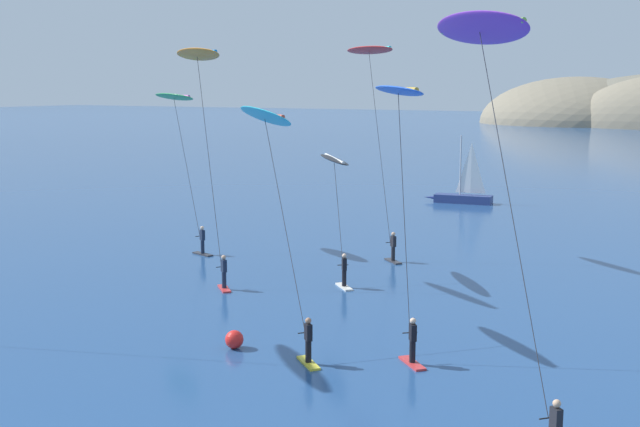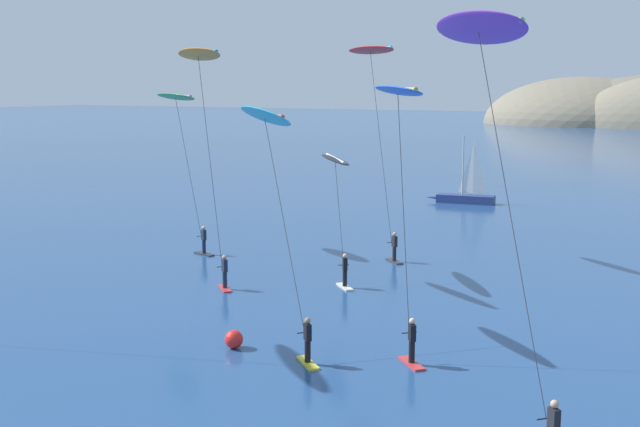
% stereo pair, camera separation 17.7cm
% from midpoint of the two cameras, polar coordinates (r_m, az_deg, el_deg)
% --- Properties ---
extents(sailboat_near, '(5.96, 2.00, 5.70)m').
position_cam_midpoint_polar(sailboat_near, '(68.93, 9.83, 1.28)').
color(sailboat_near, navy).
rests_on(sailboat_near, ground).
extents(kitesurfer_green, '(6.39, 3.82, 9.45)m').
position_cam_midpoint_polar(kitesurfer_green, '(49.67, -10.29, 7.32)').
color(kitesurfer_green, '#2D2D33').
rests_on(kitesurfer_green, ground).
extents(kitesurfer_black, '(4.58, 5.40, 6.30)m').
position_cam_midpoint_polar(kitesurfer_black, '(41.14, 0.95, 3.12)').
color(kitesurfer_black, silver).
rests_on(kitesurfer_black, ground).
extents(kitesurfer_red, '(5.68, 4.57, 12.13)m').
position_cam_midpoint_polar(kitesurfer_red, '(46.86, 3.55, 10.19)').
color(kitesurfer_red, '#2D2D33').
rests_on(kitesurfer_red, ground).
extents(kitesurfer_orange, '(6.00, 4.44, 11.74)m').
position_cam_midpoint_polar(kitesurfer_orange, '(41.00, -8.70, 9.86)').
color(kitesurfer_orange, red).
rests_on(kitesurfer_orange, ground).
extents(kitesurfer_purple, '(6.55, 6.17, 12.03)m').
position_cam_midpoint_polar(kitesurfer_purple, '(24.58, 11.43, 10.95)').
color(kitesurfer_purple, red).
rests_on(kitesurfer_purple, ground).
extents(kitesurfer_blue, '(4.15, 4.66, 9.89)m').
position_cam_midpoint_polar(kitesurfer_blue, '(29.53, 5.51, 7.00)').
color(kitesurfer_blue, red).
rests_on(kitesurfer_blue, ground).
extents(kitesurfer_cyan, '(7.14, 6.39, 9.09)m').
position_cam_midpoint_polar(kitesurfer_cyan, '(32.07, -3.92, 5.90)').
color(kitesurfer_cyan, yellow).
rests_on(kitesurfer_cyan, ground).
extents(marker_buoy, '(0.70, 0.70, 0.70)m').
position_cam_midpoint_polar(marker_buoy, '(30.75, -6.28, -8.89)').
color(marker_buoy, red).
rests_on(marker_buoy, ground).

